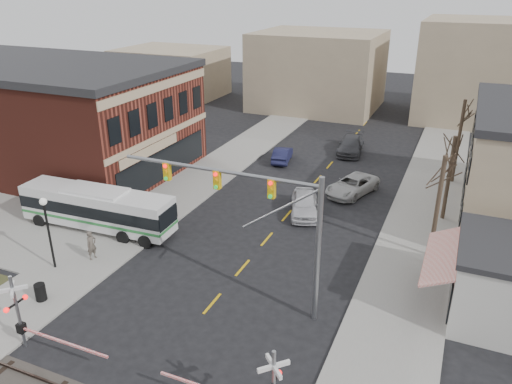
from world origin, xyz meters
TOP-DOWN VIEW (x-y plane):
  - ground at (0.00, 0.00)m, footprint 160.00×160.00m
  - sidewalk_west at (-9.50, 20.00)m, footprint 5.00×60.00m
  - sidewalk_east at (9.50, 20.00)m, footprint 5.00×60.00m
  - brick_building at (-26.98, 16.00)m, footprint 30.40×15.40m
  - tree_east_a at (10.50, 12.00)m, footprint 0.28×0.28m
  - tree_east_b at (10.80, 18.00)m, footprint 0.28×0.28m
  - tree_east_c at (11.00, 26.00)m, footprint 0.28×0.28m
  - transit_bus at (-11.53, 6.72)m, footprint 11.47×3.00m
  - traffic_signal_mast at (2.53, 3.02)m, footprint 11.13×0.30m
  - rr_crossing_west at (-6.32, -4.64)m, footprint 5.60×1.36m
  - street_lamp at (-10.58, 1.38)m, footprint 0.44×0.44m
  - trash_bin at (-8.76, -1.53)m, footprint 0.60×0.60m
  - car_a at (1.09, 14.83)m, footprint 3.45×5.33m
  - car_b at (-4.57, 25.23)m, footprint 2.23×4.43m
  - car_c at (3.52, 20.03)m, footprint 4.09×5.89m
  - car_d at (0.93, 30.43)m, footprint 2.83×5.84m
  - pedestrian_near at (-9.10, 3.13)m, footprint 0.58×0.77m
  - pedestrian_far at (-11.50, 7.99)m, footprint 1.17×1.12m

SIDE VIEW (x-z plane):
  - ground at x=0.00m, z-range 0.00..0.00m
  - sidewalk_west at x=-9.50m, z-range 0.00..0.12m
  - sidewalk_east at x=9.50m, z-range 0.00..0.12m
  - trash_bin at x=-8.76m, z-range 0.12..1.11m
  - car_b at x=-4.57m, z-range 0.00..1.39m
  - car_c at x=3.52m, z-range 0.00..1.49m
  - car_d at x=0.93m, z-range 0.00..1.64m
  - car_a at x=1.09m, z-range 0.00..1.69m
  - pedestrian_far at x=-11.50m, z-range 0.12..2.02m
  - pedestrian_near at x=-9.10m, z-range 0.12..2.04m
  - transit_bus at x=-11.53m, z-range 0.20..3.13m
  - rr_crossing_west at x=-6.32m, z-range -0.03..3.97m
  - tree_east_b at x=10.80m, z-range 0.12..6.42m
  - street_lamp at x=-10.58m, z-range 1.09..5.73m
  - tree_east_a at x=10.50m, z-range 0.12..6.87m
  - tree_east_c at x=11.00m, z-range 0.12..7.32m
  - brick_building at x=-26.98m, z-range 0.01..9.61m
  - traffic_signal_mast at x=2.53m, z-range 1.80..9.80m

